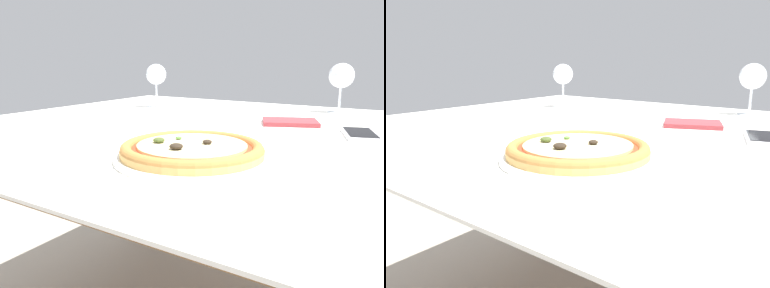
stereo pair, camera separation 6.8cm
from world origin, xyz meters
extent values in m
cube|color=brown|center=(0.00, 0.00, 0.68)|extent=(1.20, 1.10, 0.04)
cube|color=white|center=(0.00, 0.00, 0.71)|extent=(1.30, 1.20, 0.01)
cylinder|color=brown|center=(-0.54, 0.49, 0.33)|extent=(0.06, 0.06, 0.67)
cylinder|color=white|center=(0.17, -0.31, 0.71)|extent=(0.28, 0.28, 0.01)
cylinder|color=tan|center=(0.17, -0.31, 0.72)|extent=(0.26, 0.26, 0.01)
torus|color=#B27538|center=(0.17, -0.31, 0.73)|extent=(0.26, 0.26, 0.02)
cylinder|color=#BC381E|center=(0.17, -0.31, 0.73)|extent=(0.22, 0.22, 0.00)
cylinder|color=beige|center=(0.17, -0.31, 0.74)|extent=(0.20, 0.20, 0.00)
ellipsoid|color=#425123|center=(0.11, -0.34, 0.74)|extent=(0.02, 0.02, 0.01)
ellipsoid|color=#2D2319|center=(0.19, -0.30, 0.74)|extent=(0.02, 0.02, 0.01)
ellipsoid|color=#2D2319|center=(0.17, -0.36, 0.74)|extent=(0.02, 0.02, 0.01)
ellipsoid|color=#4C7A33|center=(0.13, -0.29, 0.74)|extent=(0.01, 0.01, 0.01)
cube|color=silver|center=(-0.41, -0.31, 0.71)|extent=(0.01, 0.05, 0.00)
cube|color=silver|center=(-0.40, -0.31, 0.71)|extent=(0.01, 0.05, 0.00)
cube|color=silver|center=(-0.39, -0.31, 0.71)|extent=(0.01, 0.05, 0.00)
cube|color=silver|center=(-0.38, -0.31, 0.71)|extent=(0.01, 0.05, 0.00)
cylinder|color=silver|center=(0.27, 0.47, 0.71)|extent=(0.07, 0.07, 0.00)
cylinder|color=silver|center=(0.27, 0.47, 0.76)|extent=(0.01, 0.01, 0.09)
sphere|color=silver|center=(0.27, 0.47, 0.83)|extent=(0.08, 0.08, 0.08)
cylinder|color=silver|center=(-0.33, 0.25, 0.71)|extent=(0.07, 0.07, 0.00)
cylinder|color=silver|center=(-0.33, 0.25, 0.76)|extent=(0.01, 0.01, 0.09)
sphere|color=silver|center=(-0.33, 0.25, 0.83)|extent=(0.07, 0.07, 0.07)
cube|color=white|center=(0.40, 0.08, 0.71)|extent=(0.11, 0.16, 0.01)
cube|color=black|center=(0.40, 0.08, 0.72)|extent=(0.10, 0.14, 0.00)
cube|color=#933338|center=(0.20, 0.16, 0.71)|extent=(0.18, 0.16, 0.01)
camera|label=1|loc=(0.52, -0.87, 0.89)|focal=35.00mm
camera|label=2|loc=(0.57, -0.84, 0.89)|focal=35.00mm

